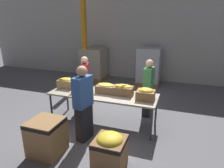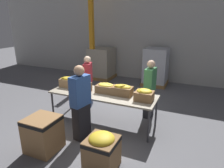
# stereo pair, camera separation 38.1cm
# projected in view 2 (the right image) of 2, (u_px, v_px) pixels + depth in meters

# --- Properties ---
(ground_plane) EXTENTS (30.00, 30.00, 0.00)m
(ground_plane) POSITION_uv_depth(u_px,v_px,m) (103.00, 123.00, 5.22)
(ground_plane) COLOR slate
(wall_back) EXTENTS (16.00, 0.08, 4.00)m
(wall_back) POSITION_uv_depth(u_px,v_px,m) (148.00, 34.00, 8.44)
(wall_back) COLOR #B7B7B2
(wall_back) RESTS_ON ground_plane
(sorting_table) EXTENTS (2.69, 0.89, 0.82)m
(sorting_table) POSITION_uv_depth(u_px,v_px,m) (103.00, 95.00, 4.99)
(sorting_table) COLOR #9E937F
(sorting_table) RESTS_ON ground_plane
(banana_box_0) EXTENTS (0.43, 0.27, 0.28)m
(banana_box_0) POSITION_uv_depth(u_px,v_px,m) (68.00, 82.00, 5.42)
(banana_box_0) COLOR tan
(banana_box_0) RESTS_ON sorting_table
(banana_box_1) EXTENTS (0.44, 0.29, 0.29)m
(banana_box_1) POSITION_uv_depth(u_px,v_px,m) (82.00, 86.00, 5.06)
(banana_box_1) COLOR olive
(banana_box_1) RESTS_ON sorting_table
(banana_box_2) EXTENTS (0.47, 0.32, 0.25)m
(banana_box_2) POSITION_uv_depth(u_px,v_px,m) (106.00, 88.00, 5.00)
(banana_box_2) COLOR olive
(banana_box_2) RESTS_ON sorting_table
(banana_box_3) EXTENTS (0.47, 0.31, 0.29)m
(banana_box_3) POSITION_uv_depth(u_px,v_px,m) (123.00, 90.00, 4.81)
(banana_box_3) COLOR olive
(banana_box_3) RESTS_ON sorting_table
(banana_box_4) EXTENTS (0.41, 0.34, 0.28)m
(banana_box_4) POSITION_uv_depth(u_px,v_px,m) (144.00, 95.00, 4.50)
(banana_box_4) COLOR olive
(banana_box_4) RESTS_ON sorting_table
(volunteer_0) EXTENTS (0.34, 0.46, 1.56)m
(volunteer_0) POSITION_uv_depth(u_px,v_px,m) (88.00, 82.00, 6.04)
(volunteer_0) COLOR #2D3856
(volunteer_0) RESTS_ON ground_plane
(volunteer_1) EXTENTS (0.30, 0.48, 1.68)m
(volunteer_1) POSITION_uv_depth(u_px,v_px,m) (81.00, 103.00, 4.32)
(volunteer_1) COLOR black
(volunteer_1) RESTS_ON ground_plane
(volunteer_2) EXTENTS (0.25, 0.44, 1.58)m
(volunteer_2) POSITION_uv_depth(u_px,v_px,m) (150.00, 90.00, 5.33)
(volunteer_2) COLOR black
(volunteer_2) RESTS_ON ground_plane
(donation_bin_0) EXTENTS (0.62, 0.62, 0.72)m
(donation_bin_0) POSITION_uv_depth(u_px,v_px,m) (43.00, 133.00, 4.03)
(donation_bin_0) COLOR olive
(donation_bin_0) RESTS_ON ground_plane
(donation_bin_1) EXTENTS (0.54, 0.54, 0.69)m
(donation_bin_1) POSITION_uv_depth(u_px,v_px,m) (102.00, 150.00, 3.53)
(donation_bin_1) COLOR olive
(donation_bin_1) RESTS_ON ground_plane
(support_pillar) EXTENTS (0.17, 0.17, 4.00)m
(support_pillar) POSITION_uv_depth(u_px,v_px,m) (92.00, 34.00, 8.37)
(support_pillar) COLOR orange
(support_pillar) RESTS_ON ground_plane
(pallet_stack_0) EXTENTS (0.98, 0.98, 1.50)m
(pallet_stack_0) POSITION_uv_depth(u_px,v_px,m) (156.00, 67.00, 8.07)
(pallet_stack_0) COLOR olive
(pallet_stack_0) RESTS_ON ground_plane
(pallet_stack_1) EXTENTS (1.08, 1.08, 1.37)m
(pallet_stack_1) POSITION_uv_depth(u_px,v_px,m) (102.00, 64.00, 9.04)
(pallet_stack_1) COLOR olive
(pallet_stack_1) RESTS_ON ground_plane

